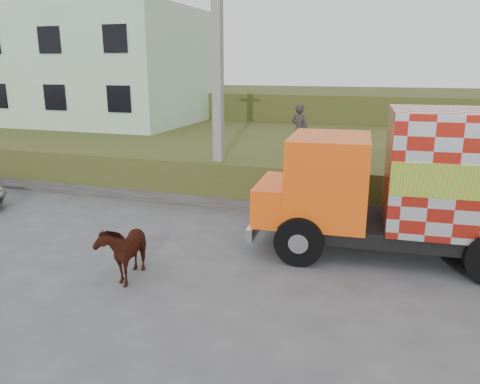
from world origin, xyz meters
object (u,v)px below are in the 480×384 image
(cargo_truck, at_px, (446,185))
(pedestrian, at_px, (299,130))
(utility_pole, at_px, (218,81))
(cow, at_px, (124,249))

(cargo_truck, xyz_separation_m, pedestrian, (-4.43, 4.53, 0.54))
(utility_pole, distance_m, pedestrian, 3.41)
(cow, bearing_deg, cargo_truck, 17.38)
(utility_pole, height_order, cow, utility_pole)
(pedestrian, bearing_deg, utility_pole, 60.73)
(cargo_truck, distance_m, pedestrian, 6.36)
(utility_pole, bearing_deg, pedestrian, 38.98)
(cargo_truck, bearing_deg, utility_pole, 154.31)
(utility_pole, distance_m, cow, 6.89)
(cargo_truck, height_order, cow, cargo_truck)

